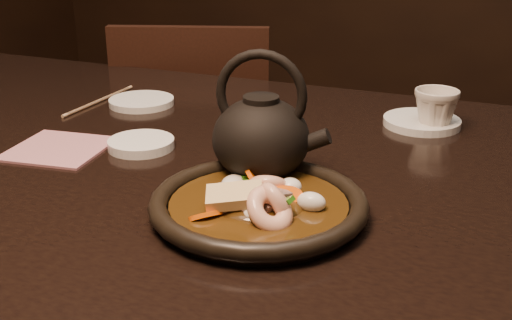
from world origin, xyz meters
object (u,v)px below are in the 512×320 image
at_px(chair, 199,162).
at_px(tea_cup, 436,108).
at_px(teapot, 262,134).
at_px(plate, 259,205).
at_px(table, 177,195).

height_order(chair, tea_cup, chair).
xyz_separation_m(tea_cup, teapot, (-0.19, -0.31, 0.03)).
height_order(chair, plate, chair).
distance_m(table, plate, 0.27).
bearing_deg(teapot, table, 151.47).
relative_size(chair, teapot, 4.74).
bearing_deg(table, teapot, -19.10).
bearing_deg(table, chair, 114.50).
bearing_deg(teapot, plate, -79.45).
distance_m(plate, teapot, 0.12).
xyz_separation_m(plate, tea_cup, (0.15, 0.41, 0.02)).
bearing_deg(chair, tea_cup, 131.10).
bearing_deg(chair, teapot, 104.44).
distance_m(table, chair, 0.71).
bearing_deg(teapot, chair, 114.22).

